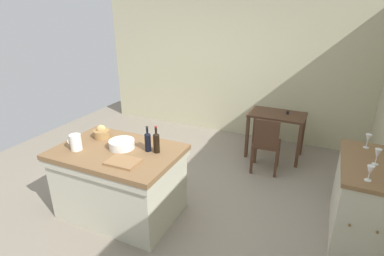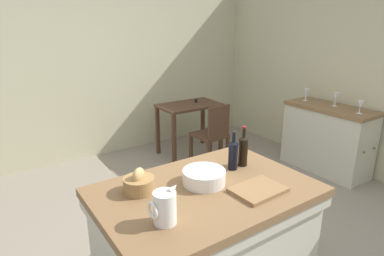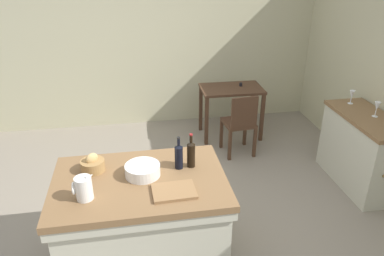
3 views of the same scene
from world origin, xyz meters
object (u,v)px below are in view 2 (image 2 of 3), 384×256
at_px(writing_desk, 190,113).
at_px(wine_bottle_dark, 243,150).
at_px(pitcher, 164,207).
at_px(wash_bowl, 204,177).
at_px(bread_basket, 139,183).
at_px(cutting_board, 258,190).
at_px(island_table, 205,238).
at_px(wine_glass_far_left, 360,105).
at_px(wine_glass_middle, 306,92).
at_px(wine_bottle_amber, 233,154).
at_px(wine_glass_left, 336,97).
at_px(side_cabinet, 327,138).
at_px(wooden_chair, 212,134).

relative_size(writing_desk, wine_bottle_dark, 2.86).
height_order(pitcher, wash_bowl, pitcher).
height_order(writing_desk, pitcher, pitcher).
bearing_deg(bread_basket, cutting_board, -34.08).
bearing_deg(island_table, cutting_board, -41.56).
xyz_separation_m(cutting_board, wine_glass_far_left, (2.34, 0.65, 0.11)).
bearing_deg(writing_desk, wine_glass_middle, -43.33).
distance_m(wine_bottle_amber, wine_glass_left, 2.44).
bearing_deg(wine_bottle_dark, wine_glass_left, 16.67).
height_order(side_cabinet, wooden_chair, wooden_chair).
bearing_deg(wine_bottle_dark, wash_bowl, -170.00).
distance_m(island_table, side_cabinet, 2.76).
bearing_deg(wine_bottle_dark, side_cabinet, 17.23).
bearing_deg(bread_basket, wine_bottle_amber, -6.23).
height_order(writing_desk, bread_basket, bread_basket).
distance_m(island_table, wine_glass_middle, 2.95).
xyz_separation_m(cutting_board, wine_bottle_amber, (0.09, 0.36, 0.11)).
height_order(writing_desk, wine_glass_far_left, wine_glass_far_left).
bearing_deg(writing_desk, wash_bowl, -121.68).
bearing_deg(cutting_board, wine_glass_far_left, 15.52).
xyz_separation_m(wine_bottle_dark, wine_glass_far_left, (2.14, 0.28, -0.00)).
distance_m(island_table, wine_glass_left, 2.86).
height_order(cutting_board, wine_glass_far_left, wine_glass_far_left).
relative_size(wash_bowl, wine_bottle_dark, 0.94).
bearing_deg(pitcher, island_table, 24.41).
distance_m(side_cabinet, pitcher, 3.26).
bearing_deg(wine_bottle_amber, bread_basket, 173.77).
bearing_deg(wine_glass_middle, wash_bowl, -156.07).
bearing_deg(pitcher, cutting_board, -3.19).
height_order(wooden_chair, wine_glass_left, wine_glass_left).
distance_m(side_cabinet, wine_bottle_dark, 2.34).
distance_m(bread_basket, cutting_board, 0.79).
distance_m(side_cabinet, cutting_board, 2.63).
distance_m(writing_desk, wine_glass_middle, 1.68).
bearing_deg(wine_glass_far_left, side_cabinet, 85.06).
height_order(cutting_board, wine_bottle_dark, wine_bottle_dark).
distance_m(wine_bottle_dark, wine_glass_middle, 2.43).
relative_size(pitcher, wine_glass_far_left, 1.49).
bearing_deg(wine_glass_middle, bread_basket, -161.56).
height_order(writing_desk, wine_bottle_dark, wine_bottle_dark).
bearing_deg(pitcher, wine_glass_middle, 24.73).
relative_size(island_table, wooden_chair, 1.62).
bearing_deg(wine_bottle_amber, island_table, -159.95).
bearing_deg(cutting_board, wash_bowl, 128.10).
xyz_separation_m(side_cabinet, wine_bottle_dark, (-2.17, -0.67, 0.55)).
bearing_deg(wine_glass_left, side_cabinet, 174.32).
distance_m(wooden_chair, bread_basket, 2.40).
bearing_deg(wine_glass_left, bread_basket, -169.04).
bearing_deg(wash_bowl, cutting_board, -51.90).
bearing_deg(wine_glass_left, wine_bottle_amber, -163.86).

